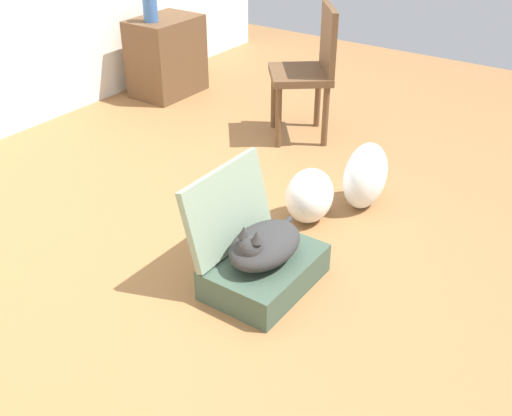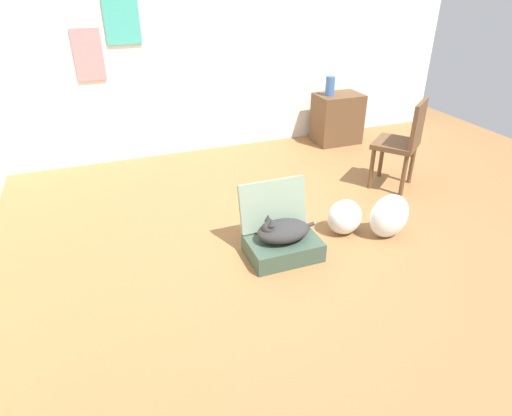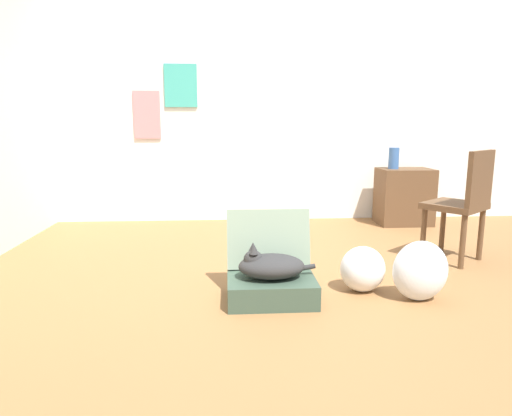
% 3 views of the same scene
% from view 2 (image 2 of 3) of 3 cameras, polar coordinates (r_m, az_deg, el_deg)
% --- Properties ---
extents(ground_plane, '(7.68, 7.68, 0.00)m').
position_cam_2_polar(ground_plane, '(3.79, 3.92, -3.25)').
color(ground_plane, olive).
rests_on(ground_plane, ground).
extents(wall_back, '(6.40, 0.15, 2.60)m').
position_cam_2_polar(wall_back, '(5.39, -6.28, 21.09)').
color(wall_back, silver).
rests_on(wall_back, ground).
extents(suitcase_base, '(0.56, 0.40, 0.15)m').
position_cam_2_polar(suitcase_base, '(3.46, 3.52, -5.16)').
color(suitcase_base, '#384C3D').
rests_on(suitcase_base, ground).
extents(suitcase_lid, '(0.56, 0.13, 0.40)m').
position_cam_2_polar(suitcase_lid, '(3.48, 2.23, 0.44)').
color(suitcase_lid, gray).
rests_on(suitcase_lid, suitcase_base).
extents(cat, '(0.50, 0.28, 0.23)m').
position_cam_2_polar(cat, '(3.37, 3.43, -2.96)').
color(cat, '#2D2D2D').
rests_on(cat, suitcase_base).
extents(plastic_bag_white, '(0.30, 0.25, 0.31)m').
position_cam_2_polar(plastic_bag_white, '(3.78, 11.51, -1.16)').
color(plastic_bag_white, white).
rests_on(plastic_bag_white, ground).
extents(plastic_bag_clear, '(0.35, 0.22, 0.39)m').
position_cam_2_polar(plastic_bag_clear, '(3.80, 17.05, -1.02)').
color(plastic_bag_clear, silver).
rests_on(plastic_bag_clear, ground).
extents(side_table, '(0.58, 0.41, 0.63)m').
position_cam_2_polar(side_table, '(5.84, 10.57, 11.44)').
color(side_table, brown).
rests_on(side_table, ground).
extents(vase_tall, '(0.11, 0.11, 0.23)m').
position_cam_2_polar(vase_tall, '(5.65, 9.67, 15.49)').
color(vase_tall, '#38609E').
rests_on(vase_tall, side_table).
extents(chair, '(0.59, 0.59, 0.92)m').
position_cam_2_polar(chair, '(4.63, 18.71, 8.34)').
color(chair, brown).
rests_on(chair, ground).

